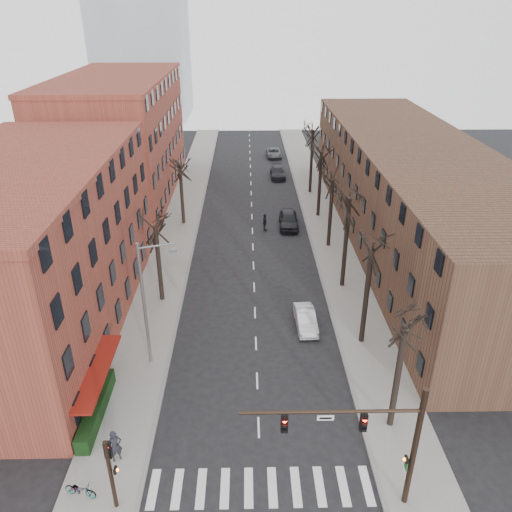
{
  "coord_description": "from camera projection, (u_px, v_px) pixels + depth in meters",
  "views": [
    {
      "loc": [
        -0.56,
        -17.2,
        21.81
      ],
      "look_at": [
        0.12,
        18.04,
        4.0
      ],
      "focal_mm": 35.0,
      "sensor_mm": 36.0,
      "label": 1
    }
  ],
  "objects": [
    {
      "name": "parked_car_near",
      "position": [
        289.0,
        220.0,
        54.35
      ],
      "size": [
        2.16,
        5.07,
        1.71
      ],
      "primitive_type": "imported",
      "rotation": [
        0.0,
        0.0,
        -0.03
      ],
      "color": "black",
      "rests_on": "ground"
    },
    {
      "name": "tree_right_d",
      "position": [
        328.0,
        246.0,
        50.31
      ],
      "size": [
        5.2,
        5.2,
        10.0
      ],
      "primitive_type": null,
      "color": "black",
      "rests_on": "ground"
    },
    {
      "name": "tree_left_a",
      "position": [
        163.0,
        300.0,
        41.13
      ],
      "size": [
        5.2,
        5.2,
        9.5
      ],
      "primitive_type": null,
      "color": "black",
      "rests_on": "ground"
    },
    {
      "name": "tree_right_f",
      "position": [
        310.0,
        193.0,
        64.59
      ],
      "size": [
        5.2,
        5.2,
        11.6
      ],
      "primitive_type": null,
      "color": "black",
      "rests_on": "ground"
    },
    {
      "name": "building_right",
      "position": [
        412.0,
        192.0,
        49.99
      ],
      "size": [
        12.0,
        50.0,
        10.0
      ],
      "primitive_type": "cube",
      "color": "#4F3425",
      "rests_on": "ground"
    },
    {
      "name": "ground",
      "position": [
        261.0,
        487.0,
        25.2
      ],
      "size": [
        160.0,
        160.0,
        0.0
      ],
      "primitive_type": "plane",
      "color": "black",
      "rests_on": "ground"
    },
    {
      "name": "hedge",
      "position": [
        96.0,
        409.0,
        29.2
      ],
      "size": [
        0.8,
        6.0,
        1.0
      ],
      "primitive_type": "cube",
      "color": "black",
      "rests_on": "sidewalk_left"
    },
    {
      "name": "signal_pole_left",
      "position": [
        110.0,
        469.0,
        23.05
      ],
      "size": [
        0.47,
        0.44,
        4.4
      ],
      "color": "black",
      "rests_on": "ground"
    },
    {
      "name": "pedestrian_a",
      "position": [
        115.0,
        446.0,
        26.14
      ],
      "size": [
        0.83,
        0.75,
        1.92
      ],
      "primitive_type": "imported",
      "rotation": [
        0.0,
        0.0,
        0.55
      ],
      "color": "black",
      "rests_on": "sidewalk_left"
    },
    {
      "name": "parked_car_far",
      "position": [
        274.0,
        153.0,
        79.47
      ],
      "size": [
        2.4,
        4.87,
        1.33
      ],
      "primitive_type": "imported",
      "rotation": [
        0.0,
        0.0,
        0.04
      ],
      "color": "#515258",
      "rests_on": "ground"
    },
    {
      "name": "tree_right_b",
      "position": [
        361.0,
        342.0,
        36.04
      ],
      "size": [
        5.2,
        5.2,
        10.8
      ],
      "primitive_type": null,
      "color": "black",
      "rests_on": "ground"
    },
    {
      "name": "bicycle",
      "position": [
        80.0,
        489.0,
        24.41
      ],
      "size": [
        1.77,
        0.98,
        0.88
      ],
      "primitive_type": "imported",
      "rotation": [
        0.0,
        0.0,
        1.32
      ],
      "color": "gray",
      "rests_on": "sidewalk_left"
    },
    {
      "name": "silver_sedan",
      "position": [
        306.0,
        319.0,
        37.48
      ],
      "size": [
        1.59,
        4.1,
        1.33
      ],
      "primitive_type": "imported",
      "rotation": [
        0.0,
        0.0,
        0.05
      ],
      "color": "silver",
      "rests_on": "ground"
    },
    {
      "name": "building_left_near",
      "position": [
        31.0,
        252.0,
        35.6
      ],
      "size": [
        12.0,
        26.0,
        12.0
      ],
      "primitive_type": "cube",
      "color": "brown",
      "rests_on": "ground"
    },
    {
      "name": "sidewalk_right",
      "position": [
        322.0,
        219.0,
        56.53
      ],
      "size": [
        4.0,
        90.0,
        0.15
      ],
      "primitive_type": "cube",
      "color": "gray",
      "rests_on": "ground"
    },
    {
      "name": "parked_car_mid",
      "position": [
        278.0,
        172.0,
        70.04
      ],
      "size": [
        2.05,
        5.01,
        1.45
      ],
      "primitive_type": "imported",
      "rotation": [
        0.0,
        0.0,
        0.0
      ],
      "color": "black",
      "rests_on": "ground"
    },
    {
      "name": "tree_right_e",
      "position": [
        318.0,
        216.0,
        57.45
      ],
      "size": [
        5.2,
        5.2,
        10.8
      ],
      "primitive_type": null,
      "color": "black",
      "rests_on": "ground"
    },
    {
      "name": "building_left_far",
      "position": [
        120.0,
        140.0,
        61.03
      ],
      "size": [
        12.0,
        28.0,
        14.0
      ],
      "primitive_type": "cube",
      "color": "brown",
      "rests_on": "ground"
    },
    {
      "name": "awning_left",
      "position": [
        104.0,
        405.0,
        30.39
      ],
      "size": [
        1.2,
        7.0,
        0.15
      ],
      "primitive_type": "cube",
      "color": "maroon",
      "rests_on": "ground"
    },
    {
      "name": "tree_left_b",
      "position": [
        184.0,
        224.0,
        55.41
      ],
      "size": [
        5.2,
        5.2,
        9.5
      ],
      "primitive_type": null,
      "color": "black",
      "rests_on": "ground"
    },
    {
      "name": "pedestrian_crossing",
      "position": [
        265.0,
        222.0,
        53.36
      ],
      "size": [
        0.56,
        1.16,
        1.93
      ],
      "primitive_type": "imported",
      "rotation": [
        0.0,
        0.0,
        1.65
      ],
      "color": "black",
      "rests_on": "ground"
    },
    {
      "name": "signal_mast_arm",
      "position": [
        383.0,
        438.0,
        22.42
      ],
      "size": [
        8.14,
        0.3,
        7.2
      ],
      "color": "black",
      "rests_on": "ground"
    },
    {
      "name": "sidewalk_left",
      "position": [
        181.0,
        220.0,
        56.26
      ],
      "size": [
        4.0,
        90.0,
        0.15
      ],
      "primitive_type": "cube",
      "color": "gray",
      "rests_on": "ground"
    },
    {
      "name": "streetlight",
      "position": [
        146.0,
        300.0,
        31.74
      ],
      "size": [
        2.45,
        0.22,
        9.03
      ],
      "color": "slate",
      "rests_on": "ground"
    },
    {
      "name": "tree_right_a",
      "position": [
        389.0,
        425.0,
        28.9
      ],
      "size": [
        5.2,
        5.2,
        10.0
      ],
      "primitive_type": null,
      "color": "black",
      "rests_on": "ground"
    },
    {
      "name": "pedestrian_b",
      "position": [
        90.0,
        416.0,
        28.3
      ],
      "size": [
        0.86,
        0.73,
        1.53
      ],
      "primitive_type": "imported",
      "rotation": [
        0.0,
        0.0,
        3.37
      ],
      "color": "black",
      "rests_on": "sidewalk_left"
    },
    {
      "name": "tree_right_c",
      "position": [
        342.0,
        286.0,
        43.18
      ],
      "size": [
        5.2,
        5.2,
        11.6
      ],
      "primitive_type": null,
      "color": "black",
      "rests_on": "ground"
    }
  ]
}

